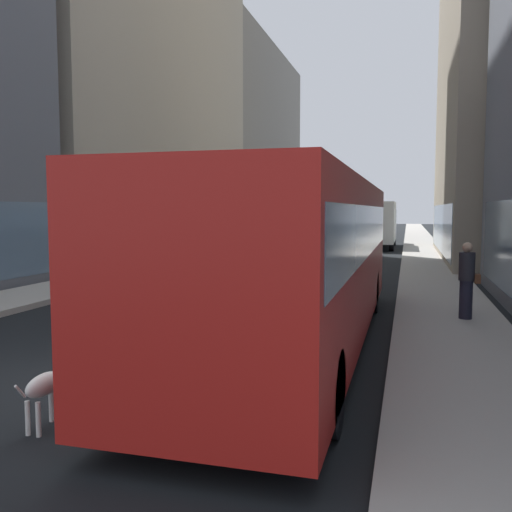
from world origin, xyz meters
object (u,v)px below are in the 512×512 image
Objects in this scene: car_grey_wagon at (191,258)px; dalmatian_dog at (48,384)px; transit_bus at (300,251)px; car_yellow_taxi at (301,233)px; car_silver_sedan at (364,230)px; car_white_van at (328,247)px; box_truck at (377,223)px; car_red_coupe at (277,239)px; pedestrian_with_handbag at (467,280)px.

dalmatian_dog is at bearing -74.70° from car_grey_wagon.
transit_bus reaches higher than car_yellow_taxi.
car_silver_sedan is 41.09m from dalmatian_dog.
transit_bus is 11.98× the size of dalmatian_dog.
car_yellow_taxi is at bearing 105.79° from car_white_van.
box_truck is (5.60, -2.41, 0.84)m from car_yellow_taxi.
car_yellow_taxi is 4.48× the size of dalmatian_dog.
car_red_coupe is 7.83m from box_truck.
pedestrian_with_handbag reaches higher than car_white_van.
car_white_van is 20.01m from dalmatian_dog.
pedestrian_with_handbag reaches higher than car_grey_wagon.
car_silver_sedan is at bearing 74.85° from car_red_coupe.
car_silver_sedan is 2.54× the size of pedestrian_with_handbag.
car_silver_sedan is 0.99× the size of car_red_coupe.
car_red_coupe is at bearing 122.34° from car_white_van.
pedestrian_with_handbag is (3.23, -24.39, -0.65)m from box_truck.
car_red_coupe is 4.52× the size of dalmatian_dog.
car_white_van is 8.15m from car_grey_wagon.
box_truck is at bearing 73.44° from car_grey_wagon.
car_red_coupe is at bearing -90.00° from car_yellow_taxi.
transit_bus is 9.90m from car_grey_wagon.
dalmatian_dog is (-2.07, -4.78, -1.26)m from transit_bus.
dalmatian_dog is (-2.07, -31.73, -1.15)m from box_truck.
pedestrian_with_handbag is at bearing -65.04° from car_red_coupe.
car_white_van is 0.97× the size of car_grey_wagon.
car_white_van reaches higher than dalmatian_dog.
car_white_van and car_red_coupe have the same top height.
transit_bus reaches higher than car_silver_sedan.
box_truck is at bearing -80.30° from car_silver_sedan.
car_silver_sedan is 28.48m from car_grey_wagon.
car_silver_sedan is at bearing 89.34° from dalmatian_dog.
car_grey_wagon is 13.37m from dalmatian_dog.
car_yellow_taxi is (-4.00, 14.14, 0.00)m from car_white_van.
box_truck is 7.79× the size of dalmatian_dog.
car_grey_wagon is at bearing 124.61° from transit_bus.
car_white_van is at bearing 60.61° from car_grey_wagon.
transit_bus is 22.27m from car_red_coupe.
transit_bus is 5.36m from dalmatian_dog.
car_yellow_taxi is at bearing 95.90° from dalmatian_dog.
car_silver_sedan is 21.09m from car_white_van.
transit_bus is at bearing -141.65° from pedestrian_with_handbag.
box_truck is 31.82m from dalmatian_dog.
dalmatian_dog is at bearing -82.36° from car_red_coupe.
car_red_coupe is (-4.00, 6.32, 0.00)m from car_white_van.
transit_bus is 36.35m from car_silver_sedan.
dalmatian_dog is at bearing -84.10° from car_yellow_taxi.
car_red_coupe is 20.93m from pedestrian_with_handbag.
transit_bus is 2.88× the size of car_white_van.
transit_bus reaches higher than pedestrian_with_handbag.
car_grey_wagon is at bearing -98.07° from car_silver_sedan.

